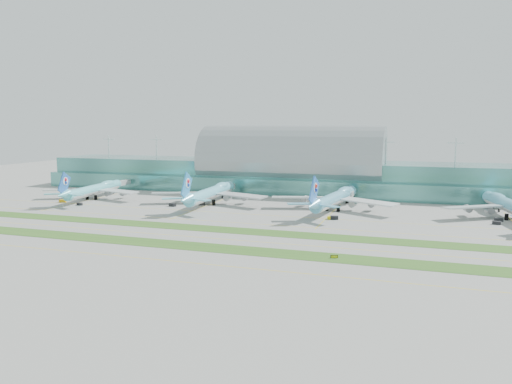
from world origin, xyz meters
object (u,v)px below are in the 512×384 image
(airliner_c, at_px, (335,197))
(taxiway_sign_east, at_px, (334,257))
(airliner_b, at_px, (211,192))
(airliner_d, at_px, (510,205))
(terminal, at_px, (291,170))
(airliner_a, at_px, (95,189))

(airliner_c, xyz_separation_m, taxiway_sign_east, (15.18, -94.05, -5.93))
(airliner_c, bearing_deg, airliner_b, -171.09)
(airliner_d, bearing_deg, airliner_b, 169.66)
(terminal, distance_m, taxiway_sign_east, 166.76)
(airliner_c, bearing_deg, taxiway_sign_east, -73.43)
(airliner_a, relative_size, airliner_c, 0.91)
(airliner_b, bearing_deg, airliner_c, -1.15)
(airliner_b, height_order, airliner_d, airliner_b)
(airliner_d, bearing_deg, taxiway_sign_east, -136.49)
(airliner_b, distance_m, airliner_d, 150.43)
(airliner_a, bearing_deg, taxiway_sign_east, -35.47)
(airliner_d, bearing_deg, airliner_c, 169.45)
(airliner_c, distance_m, taxiway_sign_east, 95.46)
(terminal, bearing_deg, taxiway_sign_east, -70.82)
(airliner_b, distance_m, airliner_c, 68.62)
(airliner_c, bearing_deg, terminal, 129.47)
(airliner_a, xyz_separation_m, airliner_b, (73.36, 3.97, 0.65))
(airliner_d, height_order, taxiway_sign_east, airliner_d)
(terminal, xyz_separation_m, airliner_d, (121.23, -61.40, -7.92))
(airliner_a, bearing_deg, airliner_c, -3.81)
(airliner_d, bearing_deg, airliner_a, 170.26)
(taxiway_sign_east, bearing_deg, airliner_d, 38.05)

